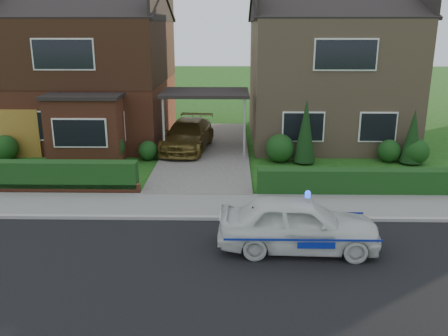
{
  "coord_description": "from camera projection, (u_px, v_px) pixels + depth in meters",
  "views": [
    {
      "loc": [
        1.21,
        -9.92,
        5.5
      ],
      "look_at": [
        0.96,
        3.5,
        1.48
      ],
      "focal_mm": 38.0,
      "sensor_mm": 36.0,
      "label": 1
    }
  ],
  "objects": [
    {
      "name": "sidewalk",
      "position": [
        194.0,
        206.0,
        15.02
      ],
      "size": [
        60.0,
        2.0,
        0.1
      ],
      "primitive_type": "cube",
      "color": "slate",
      "rests_on": "ground"
    },
    {
      "name": "conifer_b",
      "position": [
        412.0,
        138.0,
        19.44
      ],
      "size": [
        0.9,
        0.9,
        2.2
      ],
      "primitive_type": "cone",
      "color": "black",
      "rests_on": "ground"
    },
    {
      "name": "ground",
      "position": [
        180.0,
        271.0,
        11.1
      ],
      "size": [
        120.0,
        120.0,
        0.0
      ],
      "primitive_type": "plane",
      "color": "#174F15",
      "rests_on": "ground"
    },
    {
      "name": "house_right",
      "position": [
        326.0,
        65.0,
        23.35
      ],
      "size": [
        7.5,
        8.06,
        7.25
      ],
      "color": "#8F7358",
      "rests_on": "ground"
    },
    {
      "name": "shrub_right_near",
      "position": [
        280.0,
        148.0,
        19.88
      ],
      "size": [
        1.2,
        1.2,
        1.2
      ],
      "primitive_type": "sphere",
      "color": "#123916",
      "rests_on": "ground"
    },
    {
      "name": "driveway",
      "position": [
        206.0,
        151.0,
        21.62
      ],
      "size": [
        3.8,
        12.0,
        0.12
      ],
      "primitive_type": "cube",
      "color": "#666059",
      "rests_on": "ground"
    },
    {
      "name": "garage_door",
      "position": [
        14.0,
        134.0,
        20.49
      ],
      "size": [
        2.2,
        0.1,
        2.1
      ],
      "primitive_type": "cube",
      "color": "olive",
      "rests_on": "ground"
    },
    {
      "name": "shrub_right_mid",
      "position": [
        389.0,
        151.0,
        19.92
      ],
      "size": [
        0.96,
        0.96,
        0.96
      ],
      "primitive_type": "sphere",
      "color": "#123916",
      "rests_on": "ground"
    },
    {
      "name": "dwarf_wall",
      "position": [
        28.0,
        188.0,
        16.24
      ],
      "size": [
        7.7,
        0.25,
        0.36
      ],
      "primitive_type": "cube",
      "color": "brown",
      "rests_on": "ground"
    },
    {
      "name": "police_car",
      "position": [
        298.0,
        224.0,
        12.0
      ],
      "size": [
        3.74,
        4.13,
        1.55
      ],
      "rotation": [
        0.0,
        0.0,
        1.53
      ],
      "color": "silver",
      "rests_on": "ground"
    },
    {
      "name": "potted_plant_c",
      "position": [
        40.0,
        177.0,
        16.85
      ],
      "size": [
        0.56,
        0.56,
        0.74
      ],
      "primitive_type": "imported",
      "rotation": [
        0.0,
        0.0,
        1.05
      ],
      "color": "gray",
      "rests_on": "ground"
    },
    {
      "name": "conifer_a",
      "position": [
        305.0,
        133.0,
        19.47
      ],
      "size": [
        0.9,
        0.9,
        2.6
      ],
      "primitive_type": "cone",
      "color": "black",
      "rests_on": "ground"
    },
    {
      "name": "road",
      "position": [
        180.0,
        271.0,
        11.1
      ],
      "size": [
        60.0,
        6.0,
        0.02
      ],
      "primitive_type": "cube",
      "color": "black",
      "rests_on": "ground"
    },
    {
      "name": "house_left",
      "position": [
        92.0,
        62.0,
        23.43
      ],
      "size": [
        7.5,
        9.53,
        7.25
      ],
      "color": "brown",
      "rests_on": "ground"
    },
    {
      "name": "potted_plant_b",
      "position": [
        54.0,
        155.0,
        19.73
      ],
      "size": [
        0.52,
        0.49,
        0.76
      ],
      "primitive_type": "imported",
      "rotation": [
        0.0,
        0.0,
        0.47
      ],
      "color": "gray",
      "rests_on": "ground"
    },
    {
      "name": "hedge_right",
      "position": [
        367.0,
        195.0,
        16.12
      ],
      "size": [
        7.5,
        0.55,
        0.8
      ],
      "primitive_type": "cube",
      "color": "#123916",
      "rests_on": "ground"
    },
    {
      "name": "shrub_right_far",
      "position": [
        416.0,
        151.0,
        19.6
      ],
      "size": [
        1.08,
        1.08,
        1.08
      ],
      "primitive_type": "sphere",
      "color": "#123916",
      "rests_on": "ground"
    },
    {
      "name": "driveway_car",
      "position": [
        188.0,
        135.0,
        21.48
      ],
      "size": [
        2.43,
        4.78,
        1.33
      ],
      "primitive_type": "imported",
      "rotation": [
        0.0,
        0.0,
        -0.13
      ],
      "color": "brown",
      "rests_on": "driveway"
    },
    {
      "name": "shrub_left_mid",
      "position": [
        109.0,
        147.0,
        19.9
      ],
      "size": [
        1.32,
        1.32,
        1.32
      ],
      "primitive_type": "sphere",
      "color": "#123916",
      "rests_on": "ground"
    },
    {
      "name": "kerb",
      "position": [
        191.0,
        218.0,
        14.01
      ],
      "size": [
        60.0,
        0.16,
        0.12
      ],
      "primitive_type": "cube",
      "color": "#9E9993",
      "rests_on": "ground"
    },
    {
      "name": "hedge_left",
      "position": [
        31.0,
        192.0,
        16.43
      ],
      "size": [
        7.5,
        0.55,
        0.9
      ],
      "primitive_type": "cube",
      "color": "#123916",
      "rests_on": "ground"
    },
    {
      "name": "carport_link",
      "position": [
        205.0,
        94.0,
        20.84
      ],
      "size": [
        3.8,
        3.0,
        2.77
      ],
      "color": "black",
      "rests_on": "ground"
    },
    {
      "name": "shrub_left_near",
      "position": [
        148.0,
        150.0,
        20.22
      ],
      "size": [
        0.84,
        0.84,
        0.84
      ],
      "primitive_type": "sphere",
      "color": "#123916",
      "rests_on": "ground"
    },
    {
      "name": "shrub_left_far",
      "position": [
        5.0,
        148.0,
        20.2
      ],
      "size": [
        1.08,
        1.08,
        1.08
      ],
      "primitive_type": "sphere",
      "color": "#123916",
      "rests_on": "ground"
    }
  ]
}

